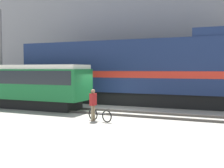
% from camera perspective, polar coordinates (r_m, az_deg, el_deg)
% --- Properties ---
extents(ground_plane, '(120.00, 120.00, 0.00)m').
position_cam_1_polar(ground_plane, '(18.84, -0.64, -5.47)').
color(ground_plane, '#9E998C').
extents(track_near, '(60.00, 1.50, 0.14)m').
position_cam_1_polar(track_near, '(17.99, -1.84, -5.66)').
color(track_near, '#47423D').
rests_on(track_near, ground).
extents(track_far, '(60.00, 1.50, 0.14)m').
position_cam_1_polar(track_far, '(22.49, 3.39, -3.89)').
color(track_far, '#47423D').
rests_on(track_far, ground).
extents(building_backdrop, '(45.70, 6.00, 15.74)m').
position_cam_1_polar(building_backdrop, '(30.61, 8.68, 12.59)').
color(building_backdrop, gray).
rests_on(building_backdrop, ground).
extents(freight_locomotive, '(17.17, 3.04, 5.58)m').
position_cam_1_polar(freight_locomotive, '(22.48, 2.36, 2.60)').
color(freight_locomotive, black).
rests_on(freight_locomotive, ground).
extents(streetcar, '(11.22, 2.54, 3.09)m').
position_cam_1_polar(streetcar, '(21.66, -18.84, 0.17)').
color(streetcar, black).
rests_on(streetcar, ground).
extents(bicycle, '(1.59, 0.61, 0.71)m').
position_cam_1_polar(bicycle, '(15.09, -2.49, -6.36)').
color(bicycle, black).
rests_on(bicycle, ground).
extents(person, '(0.31, 0.41, 1.72)m').
position_cam_1_polar(person, '(15.12, -3.87, -3.60)').
color(person, '#8C7A5B').
rests_on(person, ground).
extents(utility_pole_center, '(0.21, 0.21, 7.89)m').
position_cam_1_polar(utility_pole_center, '(26.06, -21.63, 5.39)').
color(utility_pole_center, '#595959').
rests_on(utility_pole_center, ground).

